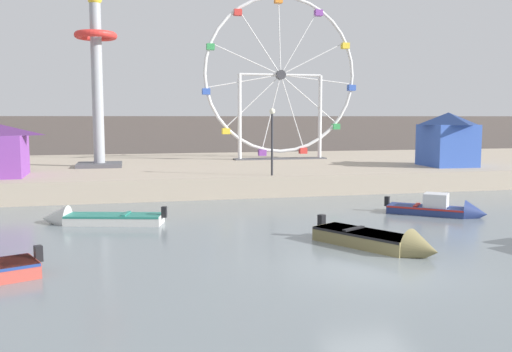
{
  "coord_description": "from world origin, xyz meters",
  "views": [
    {
      "loc": [
        -6.61,
        -14.15,
        4.31
      ],
      "look_at": [
        -1.2,
        9.03,
        1.76
      ],
      "focal_mm": 38.74,
      "sensor_mm": 36.0,
      "label": 1
    }
  ],
  "objects_px": {
    "drop_tower_steel_tower": "(97,80)",
    "carnival_booth_blue_tent": "(448,138)",
    "motorboat_navy_blue": "(444,209)",
    "promenade_lamp_near": "(272,131)",
    "motorboat_olive_wood": "(383,242)",
    "ferris_wheel_white_frame": "(281,78)",
    "motorboat_pale_grey": "(92,219)"
  },
  "relations": [
    {
      "from": "motorboat_pale_grey",
      "to": "promenade_lamp_near",
      "type": "bearing_deg",
      "value": -131.7
    },
    {
      "from": "motorboat_navy_blue",
      "to": "motorboat_olive_wood",
      "type": "bearing_deg",
      "value": -97.0
    },
    {
      "from": "carnival_booth_blue_tent",
      "to": "drop_tower_steel_tower",
      "type": "bearing_deg",
      "value": 170.06
    },
    {
      "from": "motorboat_navy_blue",
      "to": "carnival_booth_blue_tent",
      "type": "height_order",
      "value": "carnival_booth_blue_tent"
    },
    {
      "from": "carnival_booth_blue_tent",
      "to": "promenade_lamp_near",
      "type": "relative_size",
      "value": 1.0
    },
    {
      "from": "motorboat_olive_wood",
      "to": "carnival_booth_blue_tent",
      "type": "relative_size",
      "value": 1.22
    },
    {
      "from": "ferris_wheel_white_frame",
      "to": "carnival_booth_blue_tent",
      "type": "xyz_separation_m",
      "value": [
        8.97,
        -8.17,
        -4.3
      ]
    },
    {
      "from": "motorboat_navy_blue",
      "to": "carnival_booth_blue_tent",
      "type": "bearing_deg",
      "value": 96.75
    },
    {
      "from": "ferris_wheel_white_frame",
      "to": "promenade_lamp_near",
      "type": "xyz_separation_m",
      "value": [
        -3.61,
        -11.23,
        -3.69
      ]
    },
    {
      "from": "motorboat_olive_wood",
      "to": "motorboat_navy_blue",
      "type": "bearing_deg",
      "value": 103.31
    },
    {
      "from": "motorboat_olive_wood",
      "to": "motorboat_navy_blue",
      "type": "xyz_separation_m",
      "value": [
        5.42,
        5.18,
        0.01
      ]
    },
    {
      "from": "motorboat_navy_blue",
      "to": "carnival_booth_blue_tent",
      "type": "distance_m",
      "value": 12.87
    },
    {
      "from": "motorboat_olive_wood",
      "to": "motorboat_pale_grey",
      "type": "xyz_separation_m",
      "value": [
        -9.52,
        6.71,
        -0.05
      ]
    },
    {
      "from": "drop_tower_steel_tower",
      "to": "carnival_booth_blue_tent",
      "type": "bearing_deg",
      "value": -12.01
    },
    {
      "from": "motorboat_olive_wood",
      "to": "drop_tower_steel_tower",
      "type": "bearing_deg",
      "value": 175.22
    },
    {
      "from": "motorboat_olive_wood",
      "to": "ferris_wheel_white_frame",
      "type": "xyz_separation_m",
      "value": [
        3.21,
        23.98,
        6.97
      ]
    },
    {
      "from": "motorboat_pale_grey",
      "to": "ferris_wheel_white_frame",
      "type": "bearing_deg",
      "value": -111.62
    },
    {
      "from": "motorboat_pale_grey",
      "to": "ferris_wheel_white_frame",
      "type": "distance_m",
      "value": 22.58
    },
    {
      "from": "motorboat_pale_grey",
      "to": "drop_tower_steel_tower",
      "type": "height_order",
      "value": "drop_tower_steel_tower"
    },
    {
      "from": "promenade_lamp_near",
      "to": "drop_tower_steel_tower",
      "type": "bearing_deg",
      "value": 140.64
    },
    {
      "from": "motorboat_olive_wood",
      "to": "carnival_booth_blue_tent",
      "type": "xyz_separation_m",
      "value": [
        12.19,
        15.81,
        2.67
      ]
    },
    {
      "from": "carnival_booth_blue_tent",
      "to": "motorboat_olive_wood",
      "type": "bearing_deg",
      "value": -125.57
    },
    {
      "from": "carnival_booth_blue_tent",
      "to": "motorboat_navy_blue",
      "type": "bearing_deg",
      "value": -120.44
    },
    {
      "from": "carnival_booth_blue_tent",
      "to": "ferris_wheel_white_frame",
      "type": "bearing_deg",
      "value": 139.74
    },
    {
      "from": "ferris_wheel_white_frame",
      "to": "carnival_booth_blue_tent",
      "type": "relative_size",
      "value": 3.33
    },
    {
      "from": "motorboat_navy_blue",
      "to": "promenade_lamp_near",
      "type": "xyz_separation_m",
      "value": [
        -5.82,
        7.56,
        3.27
      ]
    },
    {
      "from": "carnival_booth_blue_tent",
      "to": "promenade_lamp_near",
      "type": "xyz_separation_m",
      "value": [
        -12.59,
        -3.06,
        0.6
      ]
    },
    {
      "from": "motorboat_pale_grey",
      "to": "drop_tower_steel_tower",
      "type": "relative_size",
      "value": 0.46
    },
    {
      "from": "motorboat_olive_wood",
      "to": "motorboat_pale_grey",
      "type": "relative_size",
      "value": 0.87
    },
    {
      "from": "motorboat_olive_wood",
      "to": "drop_tower_steel_tower",
      "type": "height_order",
      "value": "drop_tower_steel_tower"
    },
    {
      "from": "ferris_wheel_white_frame",
      "to": "promenade_lamp_near",
      "type": "relative_size",
      "value": 3.33
    },
    {
      "from": "drop_tower_steel_tower",
      "to": "carnival_booth_blue_tent",
      "type": "xyz_separation_m",
      "value": [
        22.03,
        -4.69,
        -3.71
      ]
    }
  ]
}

